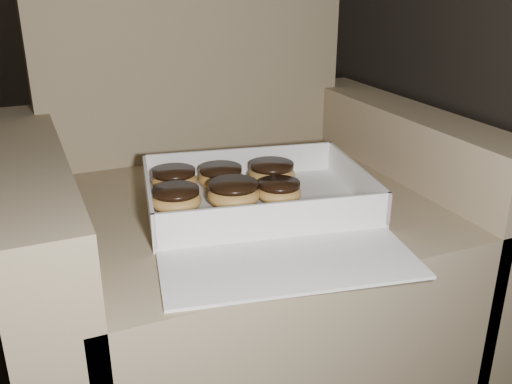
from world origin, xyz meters
name	(u,v)px	position (x,y,z in m)	size (l,w,h in m)	color
armchair	(235,240)	(0.69, 0.14, 0.28)	(0.86, 0.72, 0.90)	#8D7C5A
bakery_box	(263,208)	(0.68, -0.01, 0.41)	(0.46, 0.52, 0.07)	white
donut_a	(174,179)	(0.57, 0.14, 0.43)	(0.09, 0.09, 0.04)	#E19E4E
donut_b	(279,191)	(0.73, 0.01, 0.43)	(0.08, 0.08, 0.04)	#E19E4E
donut_c	(234,194)	(0.64, 0.03, 0.43)	(0.09, 0.09, 0.05)	#E19E4E
donut_d	(272,173)	(0.75, 0.10, 0.43)	(0.09, 0.09, 0.05)	#E19E4E
donut_e	(221,177)	(0.65, 0.12, 0.43)	(0.09, 0.09, 0.04)	#E19E4E
donut_f	(176,199)	(0.54, 0.05, 0.43)	(0.09, 0.09, 0.04)	#E19E4E
crumb_a	(198,210)	(0.58, 0.03, 0.41)	(0.01, 0.01, 0.00)	black
crumb_b	(342,214)	(0.80, -0.08, 0.41)	(0.01, 0.01, 0.00)	black
crumb_c	(162,241)	(0.49, -0.06, 0.41)	(0.01, 0.01, 0.00)	black
crumb_d	(298,208)	(0.74, -0.03, 0.41)	(0.01, 0.01, 0.00)	black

